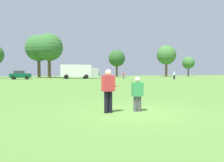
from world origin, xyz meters
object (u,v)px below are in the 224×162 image
parked_car_mid_right (20,75)px  bystander_far_jogger (123,75)px  player_defender (137,92)px  bystander_field_marshal (174,75)px  player_thrower (108,89)px  frisbee (116,86)px  box_truck (79,71)px  traffic_cone (139,90)px  bystander_sideline_watcher (99,75)px

parked_car_mid_right → bystander_far_jogger: 21.79m
player_defender → bystander_field_marshal: (23.18, 33.00, 0.16)m
bystander_far_jogger → parked_car_mid_right: bearing=163.9°
player_thrower → bystander_far_jogger: size_ratio=1.10×
player_thrower → frisbee: player_thrower is taller
player_thrower → box_truck: 43.51m
frisbee → traffic_cone: (4.35, 7.27, -0.82)m
player_defender → bystander_far_jogger: (13.15, 36.74, 0.10)m
player_defender → bystander_sideline_watcher: 39.03m
parked_car_mid_right → bystander_sideline_watcher: parked_car_mid_right is taller
traffic_cone → box_truck: box_truck is taller
parked_car_mid_right → bystander_far_jogger: bearing=-16.1°
bystander_field_marshal → box_truck: bearing=151.3°
player_thrower → parked_car_mid_right: parked_car_mid_right is taller
player_defender → parked_car_mid_right: (-7.77, 42.80, 0.13)m
frisbee → bystander_sideline_watcher: bearing=76.6°
player_thrower → bystander_far_jogger: (14.39, 36.70, -0.08)m
traffic_cone → bystander_far_jogger: 30.87m
traffic_cone → bystander_far_jogger: bystander_far_jogger is taller
bystander_far_jogger → player_thrower: bearing=-111.4°
box_truck → bystander_field_marshal: size_ratio=5.09×
parked_car_mid_right → player_defender: bearing=-79.7°
player_defender → frisbee: size_ratio=5.20×
player_thrower → bystander_sideline_watcher: (9.41, 38.12, -0.07)m
box_truck → bystander_sideline_watcher: 6.19m
player_defender → traffic_cone: player_defender is taller
bystander_far_jogger → bystander_field_marshal: bearing=-20.5°
player_defender → parked_car_mid_right: 43.50m
player_thrower → parked_car_mid_right: bearing=98.7°
player_defender → frisbee: 0.91m
player_thrower → traffic_cone: bearing=57.4°
box_truck → bystander_sideline_watcher: size_ratio=5.41×
player_thrower → traffic_cone: player_thrower is taller
traffic_cone → bystander_field_marshal: (19.69, 25.56, 0.73)m
box_truck → parked_car_mid_right: bearing=-178.4°
bystander_sideline_watcher → box_truck: bearing=125.6°
frisbee → traffic_cone: bearing=59.1°
frisbee → traffic_cone: size_ratio=0.57×
player_defender → bystander_sideline_watcher: size_ratio=0.89×
parked_car_mid_right → bystander_sideline_watcher: 16.60m
player_thrower → parked_car_mid_right: 43.26m
traffic_cone → box_truck: 35.77m
player_defender → bystander_sideline_watcher: bearing=77.9°
frisbee → bystander_far_jogger: bearing=69.0°
traffic_cone → box_truck: size_ratio=0.06×
player_thrower → box_truck: box_truck is taller
parked_car_mid_right → box_truck: size_ratio=0.50×
player_defender → frisbee: bearing=169.2°
frisbee → parked_car_mid_right: parked_car_mid_right is taller
bystander_sideline_watcher → bystander_field_marshal: bearing=-19.0°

